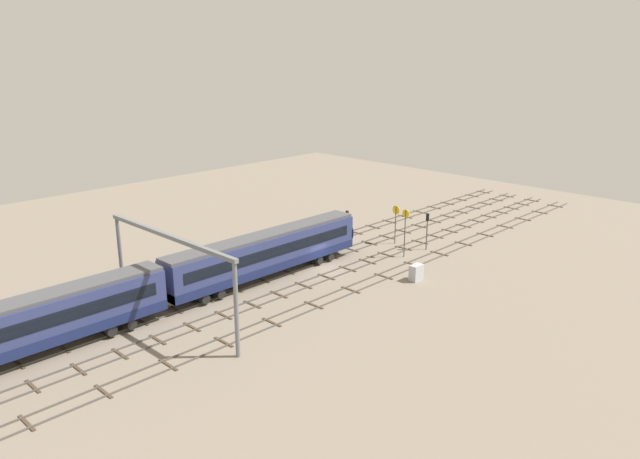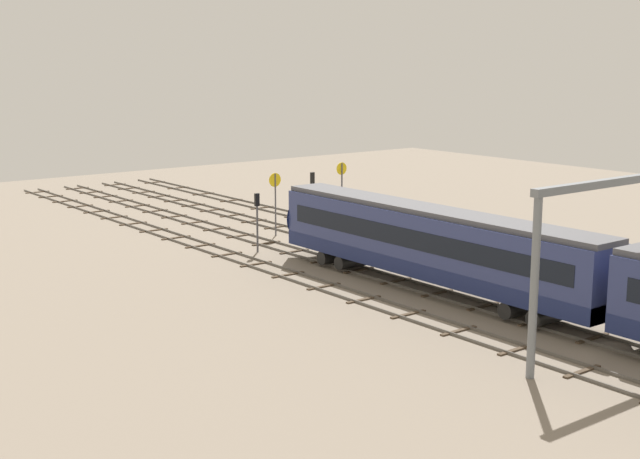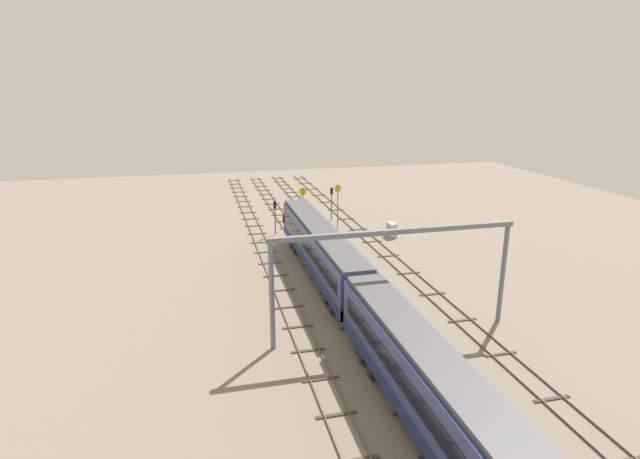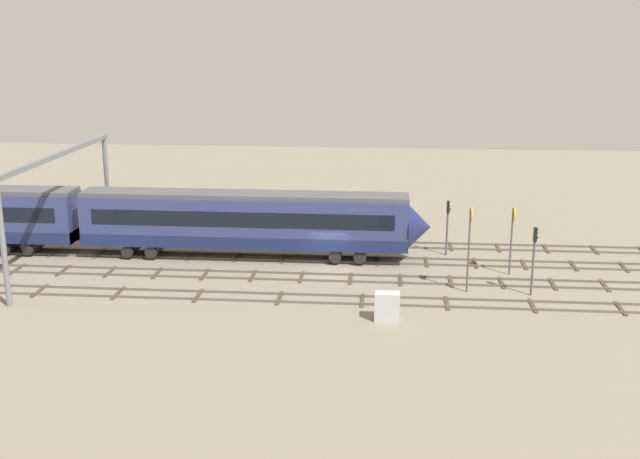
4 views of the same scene
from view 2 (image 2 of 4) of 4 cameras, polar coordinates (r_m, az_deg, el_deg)
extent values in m
plane|color=gray|center=(57.45, 4.16, -2.40)|extent=(110.74, 110.74, 0.00)
cube|color=#59544C|center=(62.29, 9.04, -1.37)|extent=(94.74, 0.07, 0.16)
cube|color=#59544C|center=(61.28, 8.12, -1.55)|extent=(94.74, 0.07, 0.16)
cube|color=#473828|center=(53.83, 18.75, -3.85)|extent=(0.24, 2.40, 0.08)
cube|color=#473828|center=(56.78, 14.34, -2.84)|extent=(0.24, 2.40, 0.08)
cube|color=#473828|center=(60.05, 10.39, -1.92)|extent=(0.24, 2.40, 0.08)
cube|color=#473828|center=(63.59, 6.88, -1.09)|extent=(0.24, 2.40, 0.08)
cube|color=#473828|center=(67.35, 3.74, -0.35)|extent=(0.24, 2.40, 0.08)
cube|color=#473828|center=(71.31, 0.94, 0.31)|extent=(0.24, 2.40, 0.08)
cube|color=#473828|center=(75.42, -1.55, 0.90)|extent=(0.24, 2.40, 0.08)
cube|color=#473828|center=(79.67, -3.79, 1.43)|extent=(0.24, 2.40, 0.08)
cube|color=#473828|center=(84.03, -5.80, 1.90)|extent=(0.24, 2.40, 0.08)
cube|color=#473828|center=(88.50, -7.60, 2.32)|extent=(0.24, 2.40, 0.08)
cube|color=#473828|center=(93.04, -9.24, 2.70)|extent=(0.24, 2.40, 0.08)
cube|color=#473828|center=(97.66, -10.72, 3.04)|extent=(0.24, 2.40, 0.08)
cube|color=#59544C|center=(59.33, 6.21, -1.92)|extent=(94.74, 0.07, 0.16)
cube|color=#59544C|center=(58.36, 5.20, -2.12)|extent=(94.74, 0.07, 0.16)
cube|color=#473828|center=(49.30, 17.99, -5.15)|extent=(0.24, 2.40, 0.08)
cube|color=#473828|center=(51.18, 14.86, -4.38)|extent=(0.24, 2.40, 0.08)
cube|color=#473828|center=(53.22, 11.98, -3.66)|extent=(0.24, 2.40, 0.08)
cube|color=#473828|center=(55.39, 9.32, -2.98)|extent=(0.24, 2.40, 0.08)
cube|color=#473828|center=(57.67, 6.86, -2.35)|extent=(0.24, 2.40, 0.08)
cube|color=#473828|center=(60.06, 4.60, -1.77)|extent=(0.24, 2.40, 0.08)
cube|color=#473828|center=(62.54, 2.52, -1.23)|extent=(0.24, 2.40, 0.08)
cube|color=#473828|center=(65.10, 0.60, -0.73)|extent=(0.24, 2.40, 0.08)
cube|color=#473828|center=(67.73, -1.18, -0.26)|extent=(0.24, 2.40, 0.08)
cube|color=#473828|center=(70.43, -2.82, 0.16)|extent=(0.24, 2.40, 0.08)
cube|color=#473828|center=(73.19, -4.33, 0.56)|extent=(0.24, 2.40, 0.08)
cube|color=#473828|center=(75.99, -5.74, 0.93)|extent=(0.24, 2.40, 0.08)
cube|color=#473828|center=(78.84, -7.04, 1.27)|extent=(0.24, 2.40, 0.08)
cube|color=#473828|center=(81.73, -8.26, 1.58)|extent=(0.24, 2.40, 0.08)
cube|color=#473828|center=(84.66, -9.39, 1.88)|extent=(0.24, 2.40, 0.08)
cube|color=#473828|center=(87.62, -10.44, 2.15)|extent=(0.24, 2.40, 0.08)
cube|color=#473828|center=(90.61, -11.43, 2.40)|extent=(0.24, 2.40, 0.08)
cube|color=#473828|center=(93.63, -12.35, 2.64)|extent=(0.24, 2.40, 0.08)
cube|color=#473828|center=(96.67, -13.22, 2.86)|extent=(0.24, 2.40, 0.08)
cube|color=#59544C|center=(56.53, 3.09, -2.52)|extent=(94.74, 0.07, 0.16)
cube|color=#59544C|center=(55.63, 1.97, -2.74)|extent=(94.74, 0.07, 0.16)
cube|color=#473828|center=(44.67, 17.32, -6.78)|extent=(0.24, 2.40, 0.08)
cube|color=#473828|center=(46.65, 13.79, -5.84)|extent=(0.24, 2.40, 0.08)
cube|color=#473828|center=(48.80, 10.57, -4.95)|extent=(0.24, 2.40, 0.08)
cube|color=#473828|center=(51.10, 7.64, -4.13)|extent=(0.24, 2.40, 0.08)
cube|color=#473828|center=(53.54, 4.97, -3.37)|extent=(0.24, 2.40, 0.08)
cube|color=#473828|center=(56.08, 2.54, -2.67)|extent=(0.24, 2.40, 0.08)
cube|color=#473828|center=(58.73, 0.33, -2.03)|extent=(0.24, 2.40, 0.08)
cube|color=#473828|center=(61.46, -1.69, -1.44)|extent=(0.24, 2.40, 0.08)
cube|color=#473828|center=(64.27, -3.53, -0.90)|extent=(0.24, 2.40, 0.08)
cube|color=#473828|center=(67.15, -5.21, -0.41)|extent=(0.24, 2.40, 0.08)
cube|color=#473828|center=(70.08, -6.76, 0.04)|extent=(0.24, 2.40, 0.08)
cube|color=#473828|center=(73.06, -8.18, 0.46)|extent=(0.24, 2.40, 0.08)
cube|color=#473828|center=(76.09, -9.49, 0.84)|extent=(0.24, 2.40, 0.08)
cube|color=#473828|center=(79.16, -10.69, 1.20)|extent=(0.24, 2.40, 0.08)
cube|color=#473828|center=(82.26, -11.81, 1.52)|extent=(0.24, 2.40, 0.08)
cube|color=#473828|center=(85.39, -12.84, 1.82)|extent=(0.24, 2.40, 0.08)
cube|color=#473828|center=(88.56, -13.81, 2.10)|extent=(0.24, 2.40, 0.08)
cube|color=#473828|center=(91.74, -14.70, 2.36)|extent=(0.24, 2.40, 0.08)
cube|color=#473828|center=(94.95, -15.54, 2.61)|extent=(0.24, 2.40, 0.08)
cube|color=#59544C|center=(53.92, -0.34, -3.18)|extent=(94.74, 0.07, 0.16)
cube|color=#59544C|center=(53.09, -1.57, -3.41)|extent=(94.74, 0.07, 0.16)
cube|color=#473828|center=(40.00, 16.71, -8.85)|extent=(0.24, 2.40, 0.08)
cube|color=#473828|center=(42.07, 12.66, -7.65)|extent=(0.24, 2.40, 0.08)
cube|color=#473828|center=(44.34, 9.02, -6.54)|extent=(0.24, 2.40, 0.08)
cube|color=#473828|center=(46.79, 5.77, -5.51)|extent=(0.24, 2.40, 0.08)
cube|color=#473828|center=(49.39, 2.86, -4.58)|extent=(0.24, 2.40, 0.08)
cube|color=#473828|center=(52.11, 0.25, -3.73)|extent=(0.24, 2.40, 0.08)
cube|color=#473828|center=(54.94, -2.09, -2.96)|extent=(0.24, 2.40, 0.08)
cube|color=#473828|center=(57.86, -4.20, -2.26)|extent=(0.24, 2.40, 0.08)
cube|color=#473828|center=(60.85, -6.10, -1.63)|extent=(0.24, 2.40, 0.08)
cube|color=#473828|center=(63.92, -7.81, -1.05)|extent=(0.24, 2.40, 0.08)
cube|color=#473828|center=(67.04, -9.37, -0.53)|extent=(0.24, 2.40, 0.08)
cube|color=#473828|center=(70.22, -10.79, -0.05)|extent=(0.24, 2.40, 0.08)
cube|color=#473828|center=(73.43, -12.08, 0.38)|extent=(0.24, 2.40, 0.08)
cube|color=#473828|center=(76.69, -13.27, 0.78)|extent=(0.24, 2.40, 0.08)
cube|color=#473828|center=(79.98, -14.36, 1.14)|extent=(0.24, 2.40, 0.08)
cube|color=#473828|center=(83.29, -15.36, 1.48)|extent=(0.24, 2.40, 0.08)
cube|color=#473828|center=(86.64, -16.29, 1.79)|extent=(0.24, 2.40, 0.08)
cube|color=#473828|center=(90.01, -17.14, 2.07)|extent=(0.24, 2.40, 0.08)
cube|color=#473828|center=(93.39, -17.94, 2.34)|extent=(0.24, 2.40, 0.08)
cube|color=navy|center=(50.89, 7.20, -0.91)|extent=(24.00, 2.90, 3.60)
cube|color=navy|center=(51.18, 7.16, -2.39)|extent=(24.00, 2.94, 0.90)
cube|color=#4C4C51|center=(50.52, 7.25, 1.25)|extent=(24.00, 2.50, 0.30)
cube|color=black|center=(51.82, 8.36, -0.24)|extent=(22.00, 0.04, 1.10)
cube|color=black|center=(49.80, 6.02, -0.64)|extent=(22.00, 0.04, 1.10)
cylinder|color=black|center=(45.95, 14.72, -5.40)|extent=(0.90, 2.70, 0.90)
cylinder|color=black|center=(47.02, 12.98, -4.94)|extent=(0.90, 2.70, 0.90)
cylinder|color=black|center=(56.26, 2.27, -2.03)|extent=(0.90, 2.70, 0.90)
cylinder|color=black|center=(57.61, 1.12, -1.71)|extent=(0.90, 2.70, 0.90)
cone|color=navy|center=(60.48, -1.38, 0.91)|extent=(1.60, 3.24, 3.24)
cylinder|color=slate|center=(37.63, 13.78, -3.80)|extent=(0.36, 0.36, 7.80)
cylinder|color=#4C4C51|center=(66.83, -2.92, 1.62)|extent=(0.12, 0.12, 4.78)
cylinder|color=yellow|center=(66.57, -2.96, 3.25)|extent=(0.05, 1.06, 1.06)
cube|color=black|center=(66.60, -2.97, 3.25)|extent=(0.02, 0.48, 0.12)
cylinder|color=#4C4C51|center=(66.45, 1.43, 1.94)|extent=(0.12, 0.12, 5.62)
cylinder|color=yellow|center=(66.14, 1.42, 3.99)|extent=(0.05, 0.94, 0.94)
cube|color=black|center=(66.16, 1.40, 3.99)|extent=(0.02, 0.42, 0.12)
cylinder|color=#4C4C51|center=(69.93, -0.50, 1.56)|extent=(0.14, 0.14, 3.59)
cube|color=black|center=(69.59, -0.50, 3.38)|extent=(0.20, 0.32, 0.90)
sphere|color=green|center=(69.65, -0.56, 3.55)|extent=(0.20, 0.20, 0.20)
sphere|color=#262626|center=(69.71, -0.55, 3.23)|extent=(0.20, 0.20, 0.20)
cylinder|color=#4C4C51|center=(61.26, -4.11, 0.02)|extent=(0.14, 0.14, 3.27)
cube|color=black|center=(60.90, -4.13, 1.95)|extent=(0.20, 0.32, 0.90)
sphere|color=yellow|center=(60.96, -4.19, 2.14)|extent=(0.20, 0.20, 0.20)
sphere|color=#262626|center=(61.02, -4.19, 1.78)|extent=(0.20, 0.20, 0.20)
cube|color=#B2B7BC|center=(66.62, 7.83, 0.15)|extent=(1.48, 0.88, 1.70)
cube|color=#333333|center=(67.09, 7.38, 0.46)|extent=(0.02, 0.62, 0.24)
camera|label=1|loc=(81.86, 56.77, 13.12)|focal=34.34mm
camera|label=3|loc=(26.32, 74.91, 13.25)|focal=28.18mm
camera|label=4|loc=(100.35, 25.91, 12.02)|focal=43.23mm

